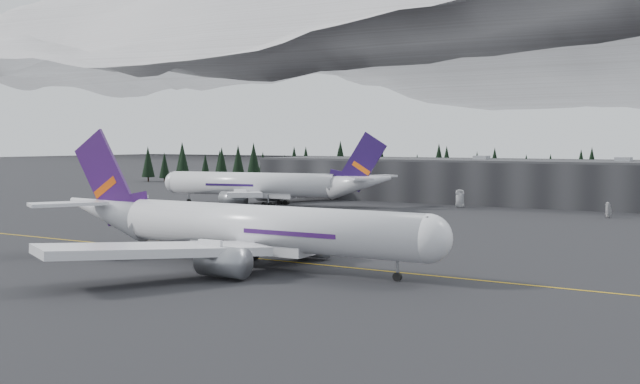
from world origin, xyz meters
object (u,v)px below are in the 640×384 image
Objects in this scene: jet_main at (235,227)px; jet_parked at (271,185)px; gse_vehicle_a at (460,205)px; terminal at (514,182)px; gse_vehicle_b at (609,215)px.

jet_parked reaches higher than jet_main.
jet_main is 106.93m from jet_parked.
gse_vehicle_a is (46.99, 22.19, -5.09)m from jet_parked.
terminal is 2.31× the size of jet_parked.
jet_main is 18.25× the size of gse_vehicle_b.
gse_vehicle_b is (40.86, -8.59, -0.05)m from gse_vehicle_a.
jet_main reaches higher than gse_vehicle_b.
gse_vehicle_b is at bearing 72.76° from jet_main.
gse_vehicle_a reaches higher than gse_vehicle_b.
jet_main is 13.85× the size of gse_vehicle_a.
gse_vehicle_a is at bearing -164.79° from jet_parked.
jet_parked is 52.22m from gse_vehicle_a.
jet_main is at bearing -88.46° from terminal.
jet_main is at bearing -51.03° from gse_vehicle_b.
jet_main is at bearing -101.20° from gse_vehicle_a.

